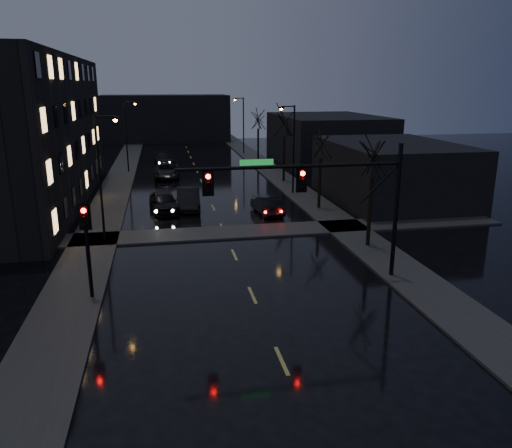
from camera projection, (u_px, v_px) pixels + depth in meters
name	position (u px, v px, depth m)	size (l,w,h in m)	color
ground	(296.00, 393.00, 16.36)	(160.00, 160.00, 0.00)	black
sidewalk_left	(115.00, 189.00, 47.94)	(3.00, 140.00, 0.12)	#2D2D2B
sidewalk_right	(287.00, 183.00, 50.98)	(3.00, 140.00, 0.12)	#2D2D2B
sidewalk_cross	(225.00, 233.00, 33.85)	(40.00, 3.00, 0.12)	#2D2D2B
apartment_block	(2.00, 133.00, 40.17)	(12.00, 30.00, 12.00)	black
commercial_right_near	(391.00, 172.00, 43.06)	(10.00, 14.00, 5.00)	black
commercial_right_far	(327.00, 139.00, 64.01)	(12.00, 18.00, 6.00)	black
far_block	(165.00, 118.00, 88.55)	(22.00, 10.00, 8.00)	black
signal_mast	(326.00, 189.00, 24.24)	(11.11, 0.41, 7.00)	black
signal_pole_left	(87.00, 238.00, 22.71)	(0.35, 0.41, 4.53)	black
tree_near	(374.00, 147.00, 29.43)	(3.52, 3.52, 8.08)	black
tree_mid_a	(321.00, 137.00, 39.00)	(3.30, 3.30, 7.58)	black
tree_mid_b	(285.00, 117.00, 50.14)	(3.74, 3.74, 8.59)	black
tree_far	(258.00, 115.00, 63.54)	(3.43, 3.43, 7.88)	black
streetlight_l_near	(102.00, 168.00, 30.75)	(1.53, 0.28, 8.00)	black
streetlight_l_far	(128.00, 130.00, 56.29)	(1.53, 0.28, 8.00)	black
streetlight_r_mid	(291.00, 142.00, 44.81)	(1.53, 0.28, 8.00)	black
streetlight_r_far	(242.00, 121.00, 71.31)	(1.53, 0.28, 8.00)	black
oncoming_car_a	(164.00, 202.00, 39.25)	(1.97, 4.89, 1.67)	black
oncoming_car_b	(188.00, 199.00, 40.30)	(1.79, 5.13, 1.69)	black
oncoming_car_c	(167.00, 171.00, 53.83)	(2.57, 5.57, 1.55)	black
oncoming_car_d	(164.00, 159.00, 62.27)	(2.06, 5.07, 1.47)	black
lead_car	(267.00, 205.00, 38.83)	(1.51, 4.32, 1.42)	black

